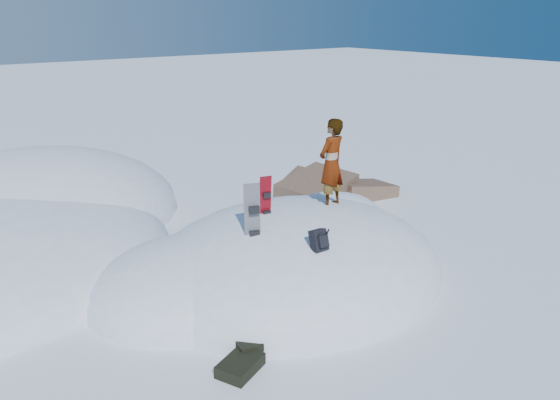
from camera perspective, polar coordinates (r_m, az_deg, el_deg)
ground at (r=12.25m, az=1.53°, el=-7.68°), size 120.00×120.00×0.00m
snow_mound at (r=12.32m, az=0.19°, el=-7.51°), size 8.00×6.00×3.00m
rock_outcrop at (r=16.59m, az=4.99°, el=-0.39°), size 4.68×4.41×1.68m
snowboard_red at (r=11.53m, az=-1.52°, el=-0.63°), size 0.28×0.22×1.36m
snowboard_dark at (r=10.69m, az=-2.85°, el=-2.55°), size 0.32×0.26×1.69m
backpack at (r=10.27m, az=4.13°, el=-4.22°), size 0.31×0.38×0.48m
gear_pile at (r=9.24m, az=-4.00°, el=-16.55°), size 1.01×0.79×0.26m
person at (r=12.06m, az=5.40°, el=3.81°), size 0.81×0.62×2.01m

